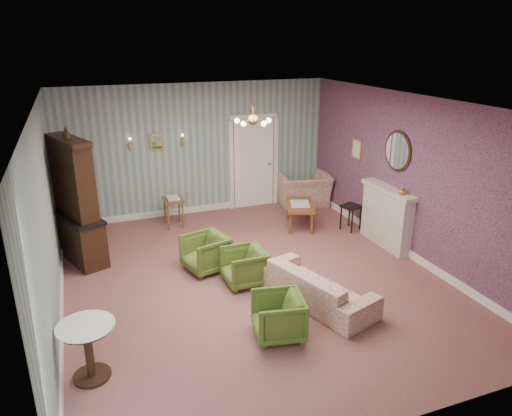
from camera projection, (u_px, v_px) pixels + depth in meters
name	position (u px, v px, depth m)	size (l,w,h in m)	color
floor	(253.00, 279.00, 8.00)	(7.00, 7.00, 0.00)	#88544F
ceiling	(253.00, 103.00, 7.02)	(7.00, 7.00, 0.00)	white
wall_back	(198.00, 150.00, 10.59)	(6.00, 6.00, 0.00)	slate
wall_front	(385.00, 309.00, 4.43)	(6.00, 6.00, 0.00)	slate
wall_left	(47.00, 222.00, 6.51)	(7.00, 7.00, 0.00)	slate
wall_right	(411.00, 178.00, 8.51)	(7.00, 7.00, 0.00)	slate
wall_right_floral	(410.00, 178.00, 8.51)	(7.00, 7.00, 0.00)	#AD5667
door	(253.00, 161.00, 11.11)	(1.12, 0.12, 2.16)	white
olive_chair_a	(278.00, 314.00, 6.38)	(0.65, 0.61, 0.66)	#496322
olive_chair_b	(244.00, 265.00, 7.76)	(0.64, 0.60, 0.66)	#496322
olive_chair_c	(206.00, 251.00, 8.20)	(0.68, 0.63, 0.69)	#496322
sofa_chintz	(317.00, 280.00, 7.19)	(1.92, 0.56, 0.75)	#99413D
wingback_chair	(304.00, 184.00, 11.33)	(1.18, 0.76, 1.03)	#99413D
dresser	(74.00, 197.00, 8.33)	(0.49, 1.42, 2.37)	black
fireplace	(386.00, 217.00, 9.11)	(0.30, 1.40, 1.16)	beige
mantel_vase	(402.00, 190.00, 8.53)	(0.15, 0.15, 0.15)	gold
oval_mirror	(397.00, 151.00, 8.71)	(0.04, 0.76, 0.84)	white
framed_print	(357.00, 149.00, 9.99)	(0.04, 0.34, 0.42)	gold
coffee_table	(300.00, 215.00, 10.13)	(0.55, 0.99, 0.51)	brown
side_table_black	(351.00, 218.00, 9.94)	(0.36, 0.36, 0.54)	black
pedestal_table	(89.00, 351.00, 5.58)	(0.67, 0.67, 0.73)	black
nesting_table	(174.00, 211.00, 10.12)	(0.40, 0.51, 0.66)	brown
gilt_mirror_back	(157.00, 142.00, 10.17)	(0.28, 0.06, 0.36)	gold
sconce_left	(130.00, 144.00, 9.96)	(0.16, 0.12, 0.30)	gold
sconce_right	(182.00, 140.00, 10.33)	(0.16, 0.12, 0.30)	gold
chandelier	(253.00, 121.00, 7.11)	(0.56, 0.56, 0.36)	gold
burgundy_cushion	(304.00, 188.00, 11.19)	(0.38, 0.10, 0.38)	maroon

